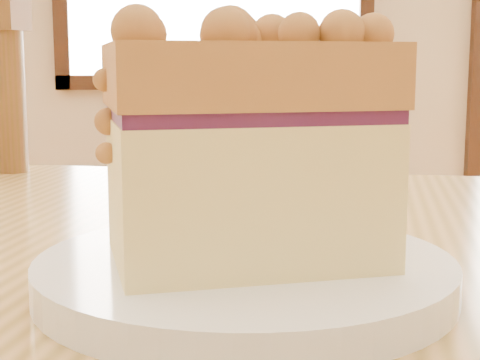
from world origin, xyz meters
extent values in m
cube|color=#311C0D|center=(0.30, 3.97, 0.76)|extent=(1.76, 0.06, 0.08)
cylinder|color=brown|center=(-0.10, 0.65, 0.71)|extent=(0.04, 0.04, 0.48)
cylinder|color=white|center=(0.12, 0.21, 0.76)|extent=(0.22, 0.22, 0.02)
cylinder|color=white|center=(0.12, 0.21, 0.75)|extent=(0.15, 0.15, 0.01)
cube|color=#F3E389|center=(0.12, 0.21, 0.80)|extent=(0.15, 0.12, 0.07)
cube|color=#451335|center=(0.12, 0.21, 0.84)|extent=(0.14, 0.12, 0.01)
cube|color=#C1853C|center=(0.12, 0.21, 0.86)|extent=(0.15, 0.12, 0.03)
sphere|color=#C1853C|center=(0.17, 0.20, 0.88)|extent=(0.01, 0.01, 0.01)
sphere|color=#C1853C|center=(0.07, 0.21, 0.88)|extent=(0.03, 0.03, 0.03)
sphere|color=#C1853C|center=(0.15, 0.23, 0.88)|extent=(0.02, 0.02, 0.02)
sphere|color=#C1853C|center=(0.09, 0.21, 0.88)|extent=(0.02, 0.02, 0.02)
sphere|color=#C1853C|center=(0.18, 0.18, 0.88)|extent=(0.02, 0.02, 0.02)
sphere|color=#C1853C|center=(0.18, 0.18, 0.88)|extent=(0.02, 0.02, 0.02)
sphere|color=#C1853C|center=(0.09, 0.18, 0.88)|extent=(0.02, 0.02, 0.02)
sphere|color=#C1853C|center=(0.08, 0.22, 0.88)|extent=(0.02, 0.02, 0.02)
sphere|color=#C1853C|center=(0.16, 0.18, 0.88)|extent=(0.01, 0.01, 0.01)
sphere|color=#C1853C|center=(0.10, 0.25, 0.88)|extent=(0.02, 0.02, 0.02)
sphere|color=#C1853C|center=(0.07, 0.18, 0.88)|extent=(0.01, 0.01, 0.01)
sphere|color=#C1853C|center=(0.13, 0.19, 0.88)|extent=(0.01, 0.01, 0.01)
sphere|color=#C1853C|center=(0.11, 0.22, 0.88)|extent=(0.02, 0.02, 0.02)
sphere|color=#C1853C|center=(0.15, 0.19, 0.88)|extent=(0.02, 0.02, 0.02)
sphere|color=#C1853C|center=(0.14, 0.18, 0.88)|extent=(0.02, 0.02, 0.02)
sphere|color=#C1853C|center=(0.11, 0.19, 0.88)|extent=(0.03, 0.03, 0.03)
sphere|color=#C1853C|center=(0.12, 0.20, 0.88)|extent=(0.02, 0.02, 0.02)
sphere|color=#C1853C|center=(0.18, 0.20, 0.88)|extent=(0.02, 0.02, 0.02)
sphere|color=#C1853C|center=(0.05, 0.17, 0.82)|extent=(0.01, 0.01, 0.01)
sphere|color=#C1853C|center=(0.05, 0.19, 0.84)|extent=(0.01, 0.01, 0.01)
sphere|color=#C1853C|center=(0.06, 0.17, 0.83)|extent=(0.02, 0.02, 0.02)
camera|label=1|loc=(0.09, -0.16, 0.87)|focal=55.00mm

